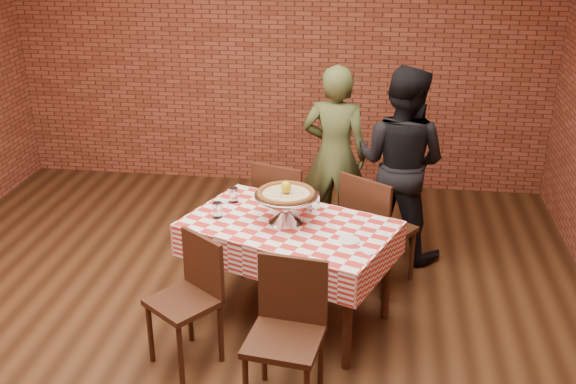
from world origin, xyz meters
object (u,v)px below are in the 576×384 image
at_px(chair_near_left, 184,305).
at_px(chair_far_left, 287,211).
at_px(pizza_stand, 286,208).
at_px(pizza, 286,194).
at_px(water_glass_right, 233,195).
at_px(water_glass_left, 217,210).
at_px(chair_far_right, 379,228).
at_px(diner_black, 401,163).
at_px(diner_olive, 335,155).
at_px(condiment_caddy, 311,201).
at_px(table, 289,272).
at_px(chair_near_right, 284,341).

xyz_separation_m(chair_near_left, chair_far_left, (0.47, 1.46, 0.03)).
distance_m(pizza_stand, pizza, 0.10).
xyz_separation_m(water_glass_right, chair_near_left, (-0.14, -0.91, -0.38)).
xyz_separation_m(pizza, chair_near_left, (-0.57, -0.64, -0.53)).
bearing_deg(chair_near_left, water_glass_left, 119.15).
distance_m(chair_far_right, diner_black, 0.66).
distance_m(pizza_stand, diner_olive, 1.33).
bearing_deg(condiment_caddy, table, -79.44).
height_order(water_glass_right, chair_far_left, chair_far_left).
height_order(chair_far_right, diner_black, diner_black).
bearing_deg(chair_far_right, condiment_caddy, 70.39).
height_order(table, pizza_stand, pizza_stand).
height_order(pizza, diner_black, diner_black).
distance_m(table, diner_olive, 1.41).
distance_m(chair_near_right, diner_olive, 2.29).
bearing_deg(pizza_stand, pizza, 0.00).
bearing_deg(chair_far_right, chair_far_left, 15.80).
bearing_deg(chair_far_right, water_glass_left, 61.03).
xyz_separation_m(chair_far_right, diner_olive, (-0.40, 0.72, 0.32)).
bearing_deg(condiment_caddy, diner_olive, 122.78).
bearing_deg(pizza, chair_far_right, 41.84).
distance_m(water_glass_right, chair_near_right, 1.40).
distance_m(table, water_glass_right, 0.70).
bearing_deg(chair_near_right, diner_black, 79.35).
distance_m(water_glass_left, diner_olive, 1.49).
height_order(water_glass_left, water_glass_right, same).
bearing_deg(chair_far_left, chair_far_right, 179.84).
distance_m(pizza_stand, chair_far_right, 0.95).
relative_size(table, pizza_stand, 3.11).
xyz_separation_m(water_glass_left, condiment_caddy, (0.63, 0.21, 0.01)).
relative_size(condiment_caddy, chair_far_right, 0.15).
bearing_deg(water_glass_left, pizza, -0.05).
height_order(chair_near_left, chair_far_right, chair_far_right).
bearing_deg(diner_black, pizza_stand, 78.38).
distance_m(pizza, chair_far_left, 0.97).
height_order(table, pizza, pizza).
bearing_deg(diner_black, table, 79.94).
relative_size(pizza, water_glass_right, 3.66).
distance_m(chair_near_right, chair_far_left, 1.79).
relative_size(chair_near_left, diner_olive, 0.55).
bearing_deg(diner_black, pizza, 78.38).
bearing_deg(chair_far_left, chair_near_right, 115.32).
xyz_separation_m(water_glass_left, chair_near_left, (-0.09, -0.64, -0.38)).
bearing_deg(diner_olive, water_glass_right, 63.84).
bearing_deg(water_glass_left, chair_near_right, -57.58).
distance_m(pizza, water_glass_right, 0.53).
distance_m(condiment_caddy, diner_olive, 1.09).
height_order(pizza_stand, water_glass_left, pizza_stand).
relative_size(chair_near_right, diner_olive, 0.57).
distance_m(table, water_glass_left, 0.67).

